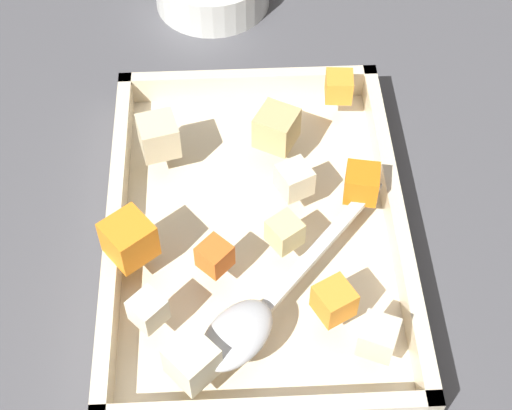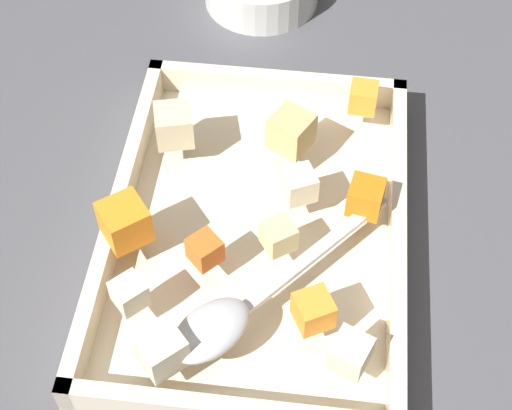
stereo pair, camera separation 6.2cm
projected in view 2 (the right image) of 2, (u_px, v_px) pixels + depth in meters
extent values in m
plane|color=#4C4C51|center=(266.00, 234.00, 0.67)|extent=(4.00, 4.00, 0.00)
cube|color=beige|center=(256.00, 238.00, 0.65)|extent=(0.34, 0.24, 0.01)
cube|color=beige|center=(397.00, 236.00, 0.63)|extent=(0.34, 0.01, 0.03)
cube|color=beige|center=(119.00, 210.00, 0.65)|extent=(0.34, 0.01, 0.03)
cube|color=beige|center=(276.00, 85.00, 0.74)|extent=(0.01, 0.24, 0.03)
cube|color=orange|center=(313.00, 310.00, 0.56)|extent=(0.03, 0.03, 0.03)
cube|color=orange|center=(366.00, 197.00, 0.62)|extent=(0.03, 0.03, 0.03)
cube|color=orange|center=(363.00, 97.00, 0.69)|extent=(0.03, 0.03, 0.02)
cube|color=orange|center=(205.00, 250.00, 0.59)|extent=(0.03, 0.03, 0.02)
cube|color=orange|center=(125.00, 222.00, 0.60)|extent=(0.05, 0.05, 0.03)
cube|color=beige|center=(174.00, 125.00, 0.66)|extent=(0.04, 0.04, 0.03)
cube|color=beige|center=(161.00, 349.00, 0.54)|extent=(0.04, 0.04, 0.03)
cube|color=beige|center=(299.00, 185.00, 0.63)|extent=(0.03, 0.03, 0.03)
cube|color=tan|center=(291.00, 131.00, 0.66)|extent=(0.04, 0.04, 0.03)
cube|color=#E0CC89|center=(279.00, 236.00, 0.60)|extent=(0.03, 0.03, 0.02)
cube|color=silver|center=(129.00, 293.00, 0.57)|extent=(0.03, 0.03, 0.02)
cube|color=beige|center=(350.00, 353.00, 0.54)|extent=(0.03, 0.03, 0.03)
ellipsoid|color=silver|center=(211.00, 330.00, 0.55)|extent=(0.08, 0.07, 0.02)
cube|color=silver|center=(318.00, 251.00, 0.60)|extent=(0.12, 0.11, 0.01)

